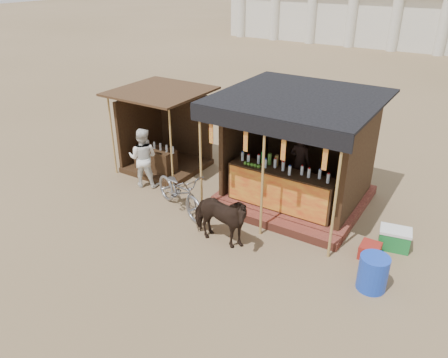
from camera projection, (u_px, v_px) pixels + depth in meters
The scene contains 9 objects.
ground at pixel (184, 254), 9.17m from camera, with size 120.00×120.00×0.00m, color #846B4C.
main_stall at pixel (296, 165), 10.78m from camera, with size 3.60×3.61×2.78m.
secondary_stall at pixel (162, 140), 12.76m from camera, with size 2.40×2.40×2.38m.
cow at pixel (219, 219), 9.26m from camera, with size 0.67×1.48×1.25m, color black.
motorbike at pixel (180, 191), 10.58m from camera, with size 0.70×2.00×1.05m, color gray.
bystander at pixel (143, 158), 11.67m from camera, with size 0.80×0.62×1.64m, color white.
blue_barrel at pixel (373, 273), 8.08m from camera, with size 0.55×0.55×0.70m, color blue.
red_crate at pixel (370, 251), 9.04m from camera, with size 0.40×0.44×0.30m, color maroon.
cooler at pixel (394, 239), 9.29m from camera, with size 0.71×0.55×0.46m.
Camera 1 is at (4.72, -5.89, 5.52)m, focal length 35.00 mm.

